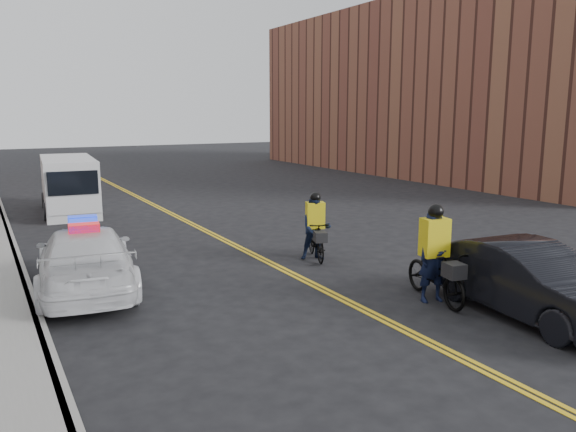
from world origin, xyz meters
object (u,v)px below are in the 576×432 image
(dark_sedan, at_px, (530,281))
(cyclist_far, at_px, (315,233))
(police_cruiser, at_px, (86,259))
(cyclist_near, at_px, (433,268))
(cargo_van, at_px, (69,186))

(dark_sedan, height_order, cyclist_far, cyclist_far)
(police_cruiser, relative_size, cyclist_far, 2.76)
(police_cruiser, bearing_deg, cyclist_near, 152.96)
(police_cruiser, relative_size, dark_sedan, 1.18)
(dark_sedan, bearing_deg, cargo_van, 115.11)
(cargo_van, relative_size, cyclist_near, 2.40)
(dark_sedan, distance_m, cargo_van, 18.23)
(cyclist_near, xyz_separation_m, cyclist_far, (-0.35, 4.26, 0.00))
(dark_sedan, relative_size, cyclist_far, 2.33)
(dark_sedan, xyz_separation_m, cyclist_near, (-1.01, 1.65, 0.00))
(cyclist_near, height_order, cyclist_far, cyclist_near)
(police_cruiser, xyz_separation_m, cyclist_near, (6.42, -4.47, -0.00))
(cyclist_near, relative_size, cyclist_far, 1.18)
(police_cruiser, distance_m, dark_sedan, 9.62)
(cargo_van, height_order, cyclist_near, cargo_van)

